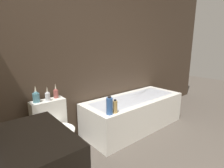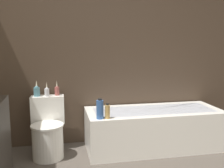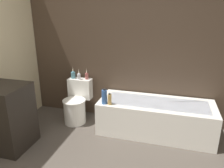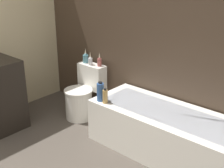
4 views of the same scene
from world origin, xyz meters
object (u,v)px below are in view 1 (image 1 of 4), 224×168
toilet (56,136)px  vase_silver (48,96)px  shampoo_bottle_short (115,107)px  vase_gold (36,96)px  shampoo_bottle_tall (109,106)px  bathtub (134,112)px  vase_bronze (56,93)px

toilet → vase_silver: size_ratio=3.86×
toilet → shampoo_bottle_short: size_ratio=3.93×
vase_gold → shampoo_bottle_tall: (0.70, -0.46, -0.15)m
bathtub → shampoo_bottle_short: 0.77m
vase_silver → vase_bronze: vase_bronze is taller
bathtub → shampoo_bottle_short: shampoo_bottle_short is taller
vase_silver → shampoo_bottle_short: bearing=-33.6°
vase_gold → vase_bronze: 0.24m
shampoo_bottle_tall → bathtub: bearing=19.3°
shampoo_bottle_tall → shampoo_bottle_short: 0.09m
shampoo_bottle_short → toilet: bearing=156.9°
bathtub → vase_bronze: size_ratio=9.01×
vase_bronze → shampoo_bottle_tall: size_ratio=0.82×
vase_gold → vase_bronze: (0.24, 0.02, -0.01)m
shampoo_bottle_short → shampoo_bottle_tall: bearing=172.9°
vase_silver → shampoo_bottle_tall: bearing=-36.5°
vase_gold → shampoo_bottle_tall: size_ratio=0.87×
shampoo_bottle_tall → shampoo_bottle_short: shampoo_bottle_tall is taller
bathtub → shampoo_bottle_short: size_ratio=9.68×
vase_silver → vase_bronze: bearing=21.5°
bathtub → vase_bronze: (-1.19, 0.22, 0.50)m
shampoo_bottle_short → vase_silver: bearing=146.4°
vase_silver → shampoo_bottle_short: vase_silver is taller
vase_silver → shampoo_bottle_short: (0.67, -0.44, -0.17)m
vase_gold → vase_bronze: size_ratio=1.07×
toilet → shampoo_bottle_tall: size_ratio=2.99×
vase_gold → shampoo_bottle_short: size_ratio=1.15×
vase_silver → toilet: bearing=-90.0°
shampoo_bottle_tall → toilet: bearing=154.8°
shampoo_bottle_short → vase_bronze: bearing=138.1°
vase_silver → shampoo_bottle_tall: (0.58, -0.43, -0.14)m
shampoo_bottle_short → vase_gold: bearing=149.0°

